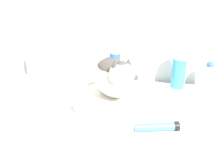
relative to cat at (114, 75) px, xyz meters
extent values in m
cube|color=silver|center=(-0.02, 0.37, 0.16)|extent=(8.00, 0.05, 2.40)
cylinder|color=white|center=(-0.01, 0.01, -0.12)|extent=(0.36, 0.36, 0.04)
torus|color=white|center=(-0.01, 0.01, -0.10)|extent=(0.38, 0.38, 0.02)
ellipsoid|color=silver|center=(-0.01, 0.01, -0.01)|extent=(0.27, 0.31, 0.15)
ellipsoid|color=#47423D|center=(-0.01, 0.01, 0.03)|extent=(0.21, 0.23, 0.07)
sphere|color=silver|center=(0.05, -0.08, 0.03)|extent=(0.10, 0.10, 0.10)
sphere|color=#47423D|center=(0.05, -0.08, 0.06)|extent=(0.06, 0.06, 0.06)
cone|color=#47423D|center=(0.02, -0.10, 0.08)|extent=(0.03, 0.03, 0.03)
cone|color=#47423D|center=(0.07, -0.07, 0.08)|extent=(0.03, 0.03, 0.03)
cylinder|color=#47423D|center=(0.01, 0.13, -0.08)|extent=(0.17, 0.17, 0.03)
cylinder|color=silver|center=(-0.23, 0.10, -0.11)|extent=(0.04, 0.04, 0.06)
cylinder|color=silver|center=(-0.17, 0.08, -0.04)|extent=(0.13, 0.07, 0.09)
sphere|color=silver|center=(-0.23, 0.10, -0.04)|extent=(0.06, 0.06, 0.06)
cylinder|color=silver|center=(-0.53, 0.26, -0.06)|extent=(0.07, 0.07, 0.17)
cylinder|color=#B7B7BC|center=(-0.53, 0.26, 0.04)|extent=(0.02, 0.02, 0.02)
cylinder|color=#B7B7BC|center=(-0.51, 0.26, 0.06)|extent=(0.04, 0.01, 0.01)
cylinder|color=silver|center=(0.44, 0.26, -0.08)|extent=(0.04, 0.04, 0.12)
sphere|color=#3866AD|center=(0.44, 0.26, -0.01)|extent=(0.04, 0.04, 0.04)
cylinder|color=teal|center=(0.29, 0.26, -0.06)|extent=(0.07, 0.07, 0.15)
cylinder|color=white|center=(0.29, 0.26, 0.03)|extent=(0.06, 0.06, 0.03)
cylinder|color=#335BB7|center=(-0.04, 0.26, -0.06)|extent=(0.06, 0.06, 0.17)
cylinder|color=white|center=(-0.04, 0.26, 0.04)|extent=(0.05, 0.05, 0.03)
cylinder|color=#4C7FB2|center=(0.19, -0.18, -0.12)|extent=(0.15, 0.07, 0.03)
cylinder|color=black|center=(0.26, -0.16, -0.12)|extent=(0.03, 0.04, 0.04)
camera|label=1|loc=(0.17, -0.94, 0.35)|focal=38.00mm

